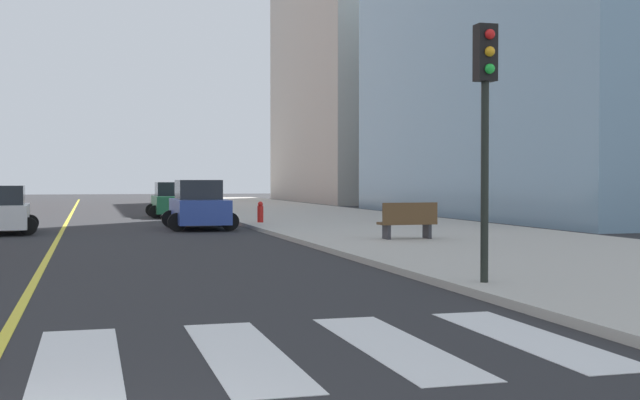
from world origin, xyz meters
name	(u,v)px	position (x,y,z in m)	size (l,w,h in m)	color
sidewalk_kerb_east	(443,237)	(12.20, 20.00, 0.07)	(10.00, 120.00, 0.15)	#B2ADA3
lane_divider_paint	(69,217)	(0.00, 40.00, 0.01)	(0.16, 80.00, 0.01)	yellow
parking_garage_concrete	(395,81)	(27.78, 66.26, 10.85)	(18.00, 24.00, 21.70)	#B2ADA3
car_blue_nearest	(199,206)	(5.23, 28.13, 0.91)	(2.73, 4.37, 1.95)	#2D479E
car_white_third	(3,211)	(-2.02, 27.01, 0.82)	(2.54, 3.98, 1.75)	silver
car_green_fourth	(172,201)	(5.17, 39.09, 0.86)	(2.56, 4.09, 1.83)	#236B42
traffic_light_near_corner	(485,101)	(7.79, 8.18, 3.36)	(0.36, 0.41, 4.56)	black
park_bench	(408,221)	(10.45, 18.69, 0.69)	(1.82, 0.62, 1.12)	brown
fire_hydrant	(260,212)	(8.04, 29.70, 0.58)	(0.26, 0.26, 0.89)	red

